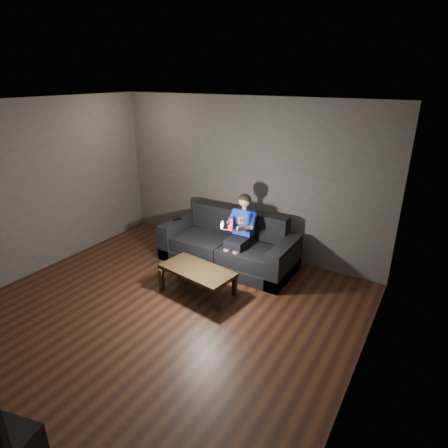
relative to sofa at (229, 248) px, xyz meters
The scene contains 11 objects.
floor 1.90m from the sofa, 91.43° to the right, with size 5.00×5.00×0.00m, color black.
back_wall 1.24m from the sofa, 94.29° to the left, with size 5.00×0.04×2.70m, color #3B3533.
left_wall 3.34m from the sofa, 143.64° to the right, with size 0.04×5.00×2.70m, color #3B3533.
right_wall 3.27m from the sofa, 37.39° to the right, with size 0.04×5.00×2.70m, color #3B3533.
ceiling 3.06m from the sofa, 91.43° to the right, with size 5.00×5.00×0.02m, color white.
sofa is the anchor object (origin of this frame).
child 0.53m from the sofa, 13.05° to the right, with size 0.47×0.58×1.16m.
wii_remote_red 0.91m from the sofa, 55.79° to the right, with size 0.05×0.07×0.18m.
nunchuk_white 0.82m from the sofa, 70.56° to the right, with size 0.06×0.09×0.14m.
wii_remote_black 1.07m from the sofa, behind, with size 0.08×0.17×0.03m.
coffee_table 1.06m from the sofa, 85.08° to the right, with size 1.16×0.70×0.40m.
Camera 1 is at (2.94, -3.05, 3.01)m, focal length 30.00 mm.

